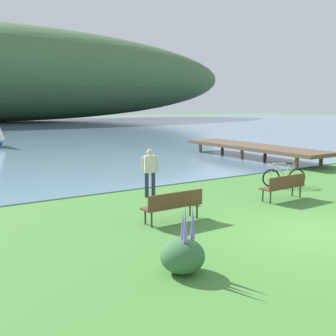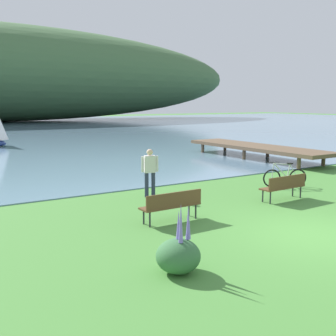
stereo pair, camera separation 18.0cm
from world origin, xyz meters
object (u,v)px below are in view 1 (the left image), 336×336
park_bench_near_camera (284,185)px  person_at_shoreline (150,170)px  bicycle_leaning_near_bench (284,177)px  park_bench_further_along (173,204)px

park_bench_near_camera → person_at_shoreline: person_at_shoreline is taller
park_bench_near_camera → bicycle_leaning_near_bench: (1.77, 1.57, -0.12)m
park_bench_further_along → person_at_shoreline: person_at_shoreline is taller
bicycle_leaning_near_bench → park_bench_further_along: bearing=-165.2°
bicycle_leaning_near_bench → park_bench_near_camera: bearing=-138.4°
park_bench_further_along → person_at_shoreline: (1.03, 3.04, 0.46)m
park_bench_near_camera → park_bench_further_along: (-4.64, -0.12, 0.00)m
park_bench_near_camera → bicycle_leaning_near_bench: bearing=41.6°
park_bench_near_camera → person_at_shoreline: bearing=141.0°
park_bench_near_camera → park_bench_further_along: same height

